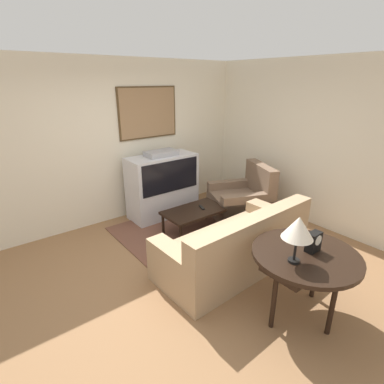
# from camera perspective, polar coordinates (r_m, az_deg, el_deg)

# --- Properties ---
(ground_plane) EXTENTS (12.00, 12.00, 0.00)m
(ground_plane) POSITION_cam_1_polar(r_m,az_deg,el_deg) (4.03, -1.20, -15.14)
(ground_plane) COLOR #8E6642
(wall_back) EXTENTS (12.00, 0.10, 2.70)m
(wall_back) POSITION_cam_1_polar(r_m,az_deg,el_deg) (5.24, -15.43, 8.97)
(wall_back) COLOR beige
(wall_back) RESTS_ON ground_plane
(wall_right) EXTENTS (0.06, 12.00, 2.70)m
(wall_right) POSITION_cam_1_polar(r_m,az_deg,el_deg) (5.36, 22.09, 8.38)
(wall_right) COLOR beige
(wall_right) RESTS_ON ground_plane
(area_rug) EXTENTS (2.06, 1.85, 0.01)m
(area_rug) POSITION_cam_1_polar(r_m,az_deg,el_deg) (4.98, -0.99, -7.46)
(area_rug) COLOR brown
(area_rug) RESTS_ON ground_plane
(tv) EXTENTS (1.22, 0.56, 1.20)m
(tv) POSITION_cam_1_polar(r_m,az_deg,el_deg) (5.39, -5.63, 1.26)
(tv) COLOR silver
(tv) RESTS_ON ground_plane
(couch) EXTENTS (2.08, 0.98, 0.86)m
(couch) POSITION_cam_1_polar(r_m,az_deg,el_deg) (4.01, 8.29, -10.42)
(couch) COLOR tan
(couch) RESTS_ON ground_plane
(armchair) EXTENTS (1.23, 1.21, 0.96)m
(armchair) POSITION_cam_1_polar(r_m,az_deg,el_deg) (5.46, 9.51, -1.72)
(armchair) COLOR brown
(armchair) RESTS_ON ground_plane
(coffee_table) EXTENTS (1.01, 0.58, 0.39)m
(coffee_table) POSITION_cam_1_polar(r_m,az_deg,el_deg) (4.82, 0.54, -3.86)
(coffee_table) COLOR black
(coffee_table) RESTS_ON ground_plane
(console_table) EXTENTS (1.06, 1.06, 0.75)m
(console_table) POSITION_cam_1_polar(r_m,az_deg,el_deg) (3.25, 20.81, -11.85)
(console_table) COLOR black
(console_table) RESTS_ON ground_plane
(table_lamp) EXTENTS (0.29, 0.29, 0.47)m
(table_lamp) POSITION_cam_1_polar(r_m,az_deg,el_deg) (2.88, 19.57, -6.53)
(table_lamp) COLOR black
(table_lamp) RESTS_ON console_table
(mantel_clock) EXTENTS (0.16, 0.10, 0.20)m
(mantel_clock) POSITION_cam_1_polar(r_m,az_deg,el_deg) (3.23, 22.15, -8.78)
(mantel_clock) COLOR black
(mantel_clock) RESTS_ON console_table
(remote) EXTENTS (0.09, 0.17, 0.02)m
(remote) POSITION_cam_1_polar(r_m,az_deg,el_deg) (4.87, 1.87, -2.93)
(remote) COLOR black
(remote) RESTS_ON coffee_table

